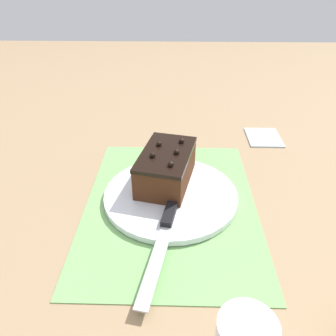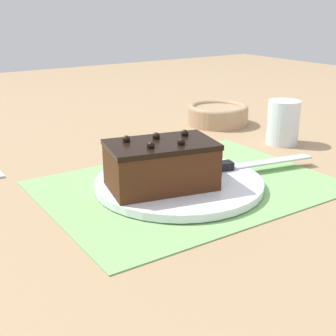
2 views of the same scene
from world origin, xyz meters
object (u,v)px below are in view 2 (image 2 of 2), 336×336
Objects in this scene: serving_knife at (232,165)px; chocolate_cake at (161,164)px; cake_plate at (179,183)px; small_bowl at (218,114)px; drinking_glass at (283,122)px.

chocolate_cake is at bearing -77.21° from serving_knife.
cake_plate is 1.84× the size of small_bowl.
small_bowl reaches higher than serving_knife.
serving_knife is (0.11, -0.00, 0.01)m from cake_plate.
drinking_glass is (0.22, 0.09, 0.03)m from serving_knife.
chocolate_cake is 0.15m from serving_knife.
drinking_glass is (0.37, 0.10, -0.01)m from chocolate_cake.
chocolate_cake is 0.38m from drinking_glass.
cake_plate is 2.93× the size of drinking_glass.
drinking_glass is 0.63× the size of small_bowl.
drinking_glass reaches higher than serving_knife.
serving_knife is 1.65× the size of small_bowl.
serving_knife is 0.24m from drinking_glass.
chocolate_cake is (-0.04, -0.01, 0.04)m from cake_plate.
serving_knife is (0.15, 0.00, -0.03)m from chocolate_cake.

